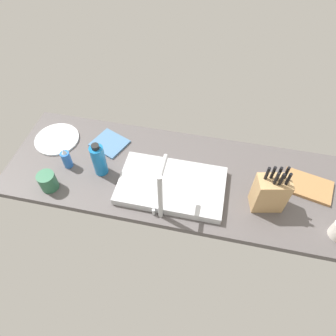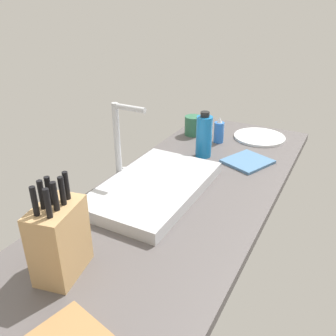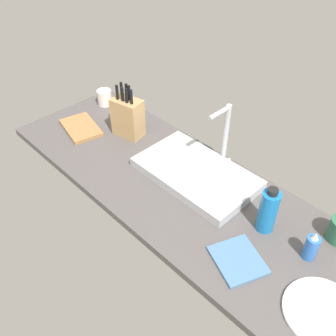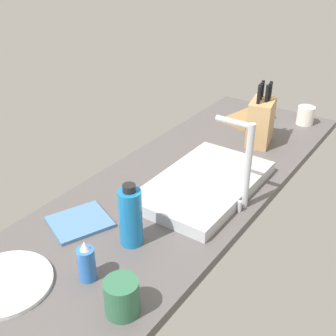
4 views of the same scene
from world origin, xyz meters
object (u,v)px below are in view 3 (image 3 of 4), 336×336
(soap_bottle, at_px, (311,247))
(water_bottle, at_px, (268,211))
(knife_block, at_px, (128,117))
(faucet, at_px, (225,132))
(coffee_mug, at_px, (105,97))
(sink_basin, at_px, (196,173))
(dinner_plate, at_px, (323,313))
(cutting_board, at_px, (81,128))
(dish_towel, at_px, (238,260))

(soap_bottle, relative_size, water_bottle, 0.62)
(knife_block, height_order, water_bottle, knife_block)
(knife_block, xyz_separation_m, soap_bottle, (1.05, -0.03, -0.05))
(faucet, distance_m, coffee_mug, 0.83)
(sink_basin, distance_m, dinner_plate, 0.75)
(knife_block, bearing_deg, dinner_plate, -21.54)
(cutting_board, height_order, dinner_plate, cutting_board)
(knife_block, bearing_deg, coffee_mug, 151.80)
(sink_basin, relative_size, cutting_board, 2.21)
(sink_basin, distance_m, water_bottle, 0.40)
(knife_block, relative_size, coffee_mug, 3.12)
(soap_bottle, distance_m, dish_towel, 0.26)
(sink_basin, relative_size, water_bottle, 2.61)
(cutting_board, bearing_deg, coffee_mug, 115.06)
(knife_block, height_order, dinner_plate, knife_block)
(faucet, relative_size, soap_bottle, 2.42)
(sink_basin, xyz_separation_m, knife_block, (-0.47, 0.00, 0.08))
(coffee_mug, bearing_deg, water_bottle, -5.93)
(soap_bottle, distance_m, dinner_plate, 0.23)
(dish_towel, bearing_deg, water_bottle, 97.09)
(sink_basin, distance_m, coffee_mug, 0.80)
(knife_block, relative_size, dinner_plate, 1.08)
(knife_block, xyz_separation_m, dinner_plate, (1.19, -0.19, -0.10))
(dish_towel, bearing_deg, dinner_plate, 6.03)
(dish_towel, bearing_deg, cutting_board, 176.08)
(dish_towel, relative_size, coffee_mug, 2.08)
(faucet, bearing_deg, coffee_mug, -175.80)
(faucet, distance_m, dinner_plate, 0.80)
(faucet, distance_m, cutting_board, 0.78)
(knife_block, bearing_deg, dish_towel, -26.75)
(water_bottle, bearing_deg, soap_bottle, -0.10)
(dish_towel, bearing_deg, faucet, 135.84)
(cutting_board, relative_size, dish_towel, 1.32)
(water_bottle, bearing_deg, dish_towel, -82.91)
(cutting_board, height_order, soap_bottle, soap_bottle)
(faucet, relative_size, knife_block, 1.13)
(cutting_board, relative_size, soap_bottle, 1.88)
(sink_basin, xyz_separation_m, faucet, (0.02, 0.15, 0.16))
(faucet, bearing_deg, dinner_plate, -26.34)
(sink_basin, distance_m, knife_block, 0.48)
(dish_towel, bearing_deg, coffee_mug, 165.11)
(sink_basin, relative_size, dish_towel, 2.93)
(cutting_board, relative_size, coffee_mug, 2.76)
(knife_block, height_order, dish_towel, knife_block)
(sink_basin, bearing_deg, coffee_mug, 173.27)
(coffee_mug, bearing_deg, sink_basin, -6.73)
(faucet, distance_m, soap_bottle, 0.60)
(knife_block, bearing_deg, soap_bottle, -13.88)
(faucet, bearing_deg, sink_basin, -96.98)
(water_bottle, xyz_separation_m, dinner_plate, (0.34, -0.17, -0.09))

